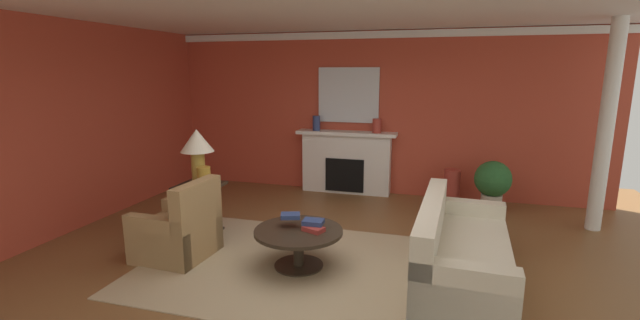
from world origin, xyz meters
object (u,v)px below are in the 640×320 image
at_px(vase_mantel_left, 316,123).
at_px(fireplace, 346,164).
at_px(vase_on_side_table, 204,177).
at_px(vase_mantel_right, 377,126).
at_px(vase_tall_corner, 452,188).
at_px(potted_plant, 493,183).
at_px(mantel_mirror, 348,95).
at_px(coffee_table, 299,239).
at_px(side_table, 201,206).
at_px(table_lamp, 197,146).
at_px(sofa, 459,255).
at_px(armchair_near_window, 179,232).

bearing_deg(vase_mantel_left, fireplace, 5.12).
bearing_deg(vase_on_side_table, vase_mantel_right, 54.92).
xyz_separation_m(vase_tall_corner, potted_plant, (0.60, -0.22, 0.19)).
xyz_separation_m(mantel_mirror, vase_on_side_table, (-1.30, -2.80, -0.93)).
height_order(fireplace, coffee_table, fireplace).
distance_m(side_table, vase_on_side_table, 0.48).
height_order(table_lamp, vase_mantel_right, table_lamp).
distance_m(vase_tall_corner, vase_on_side_table, 3.99).
distance_m(vase_mantel_right, potted_plant, 2.10).
height_order(mantel_mirror, vase_mantel_left, mantel_mirror).
height_order(side_table, vase_tall_corner, side_table).
distance_m(side_table, potted_plant, 4.41).
relative_size(fireplace, vase_tall_corner, 2.94).
bearing_deg(fireplace, potted_plant, -11.93).
xyz_separation_m(vase_tall_corner, vase_on_side_table, (-3.15, -2.38, 0.53)).
distance_m(mantel_mirror, coffee_table, 3.59).
bearing_deg(side_table, potted_plant, 27.65).
height_order(vase_on_side_table, potted_plant, vase_on_side_table).
height_order(vase_tall_corner, potted_plant, potted_plant).
bearing_deg(vase_mantel_right, sofa, -65.54).
relative_size(table_lamp, vase_mantel_left, 2.81).
height_order(mantel_mirror, armchair_near_window, mantel_mirror).
bearing_deg(fireplace, side_table, -119.49).
xyz_separation_m(vase_tall_corner, vase_mantel_right, (-1.30, 0.25, 0.95)).
relative_size(mantel_mirror, vase_mantel_right, 4.43).
bearing_deg(coffee_table, fireplace, 92.97).
height_order(mantel_mirror, coffee_table, mantel_mirror).
height_order(sofa, potted_plant, sofa).
height_order(fireplace, sofa, fireplace).
relative_size(side_table, vase_mantel_left, 2.62).
xyz_separation_m(armchair_near_window, vase_mantel_left, (0.75, 3.25, 0.96)).
bearing_deg(coffee_table, mantel_mirror, 92.86).
bearing_deg(armchair_near_window, vase_mantel_left, 76.97).
xyz_separation_m(side_table, vase_on_side_table, (0.15, -0.12, 0.44)).
relative_size(fireplace, side_table, 2.57).
relative_size(coffee_table, vase_mantel_right, 4.02).
bearing_deg(vase_on_side_table, potted_plant, 29.98).
xyz_separation_m(coffee_table, side_table, (-1.61, 0.61, 0.06)).
bearing_deg(sofa, table_lamp, 172.27).
height_order(coffee_table, vase_on_side_table, vase_on_side_table).
bearing_deg(side_table, sofa, -7.73).
distance_m(fireplace, potted_plant, 2.51).
height_order(fireplace, vase_mantel_right, vase_mantel_right).
bearing_deg(vase_mantel_left, potted_plant, -8.88).
bearing_deg(vase_mantel_left, vase_tall_corner, -5.94).
bearing_deg(vase_on_side_table, fireplace, 64.16).
bearing_deg(side_table, fireplace, 60.51).
distance_m(sofa, potted_plant, 2.57).
relative_size(sofa, coffee_table, 2.14).
distance_m(sofa, vase_mantel_right, 3.40).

